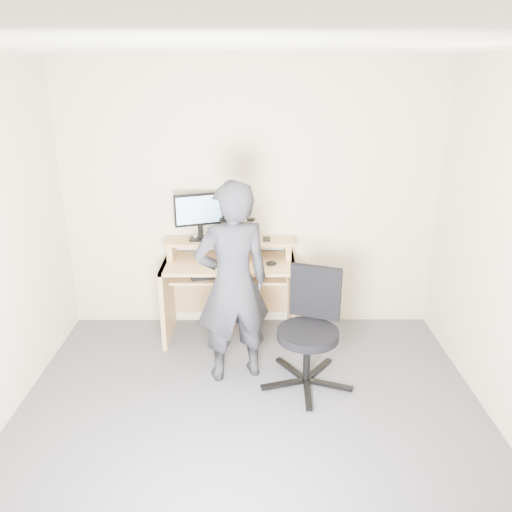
{
  "coord_description": "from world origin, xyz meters",
  "views": [
    {
      "loc": [
        0.03,
        -2.78,
        2.37
      ],
      "look_at": [
        0.04,
        1.05,
        0.95
      ],
      "focal_mm": 35.0,
      "sensor_mm": 36.0,
      "label": 1
    }
  ],
  "objects_px": {
    "monitor": "(200,212)",
    "person": "(233,284)",
    "desk": "(230,279)",
    "office_chair": "(310,325)"
  },
  "relations": [
    {
      "from": "monitor",
      "to": "person",
      "type": "xyz_separation_m",
      "value": [
        0.33,
        -0.81,
        -0.35
      ]
    },
    {
      "from": "monitor",
      "to": "office_chair",
      "type": "relative_size",
      "value": 0.49
    },
    {
      "from": "monitor",
      "to": "person",
      "type": "bearing_deg",
      "value": -87.42
    },
    {
      "from": "person",
      "to": "desk",
      "type": "bearing_deg",
      "value": -103.24
    },
    {
      "from": "monitor",
      "to": "person",
      "type": "height_order",
      "value": "person"
    },
    {
      "from": "monitor",
      "to": "person",
      "type": "relative_size",
      "value": 0.27
    },
    {
      "from": "desk",
      "to": "person",
      "type": "bearing_deg",
      "value": -85.39
    },
    {
      "from": "office_chair",
      "to": "person",
      "type": "bearing_deg",
      "value": -167.39
    },
    {
      "from": "monitor",
      "to": "desk",
      "type": "bearing_deg",
      "value": -31.87
    },
    {
      "from": "desk",
      "to": "office_chair",
      "type": "height_order",
      "value": "office_chair"
    }
  ]
}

